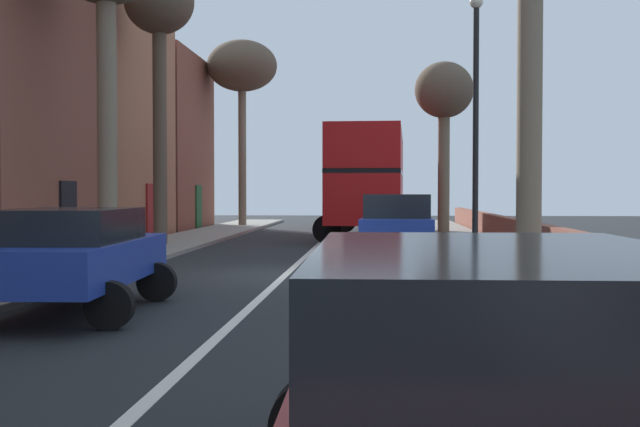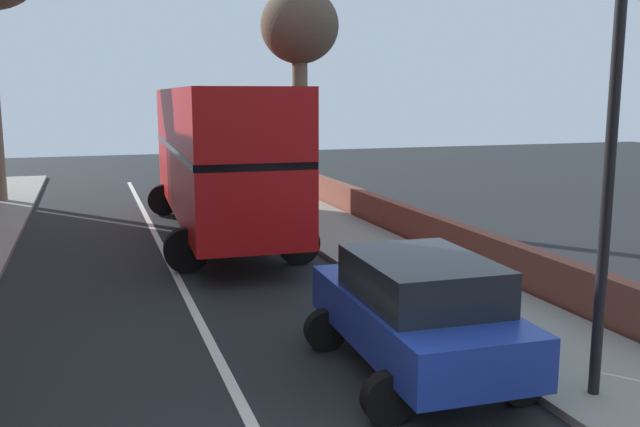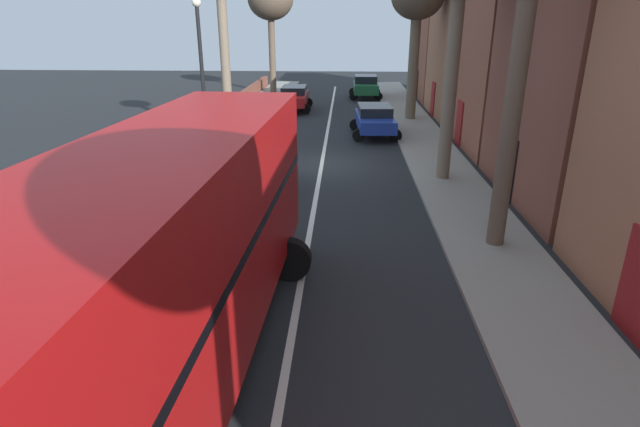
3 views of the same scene
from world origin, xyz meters
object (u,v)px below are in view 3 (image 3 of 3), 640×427
object	(u,v)px
double_decker_bus	(164,259)
parked_car_blue_left_0	(375,119)
lamppost_right	(202,75)
litter_bin_right	(240,111)
street_tree_left_0	(417,1)
parked_car_green_left_1	(365,85)
parked_car_red_right_2	(294,97)
street_tree_right_5	(270,1)
parked_car_blue_right_3	(248,161)

from	to	relation	value
double_decker_bus	parked_car_blue_left_0	size ratio (longest dim) A/B	2.57
lamppost_right	litter_bin_right	size ratio (longest dim) A/B	5.92
street_tree_left_0	litter_bin_right	size ratio (longest dim) A/B	7.72
parked_car_blue_left_0	parked_car_green_left_1	bearing A→B (deg)	-90.01
parked_car_blue_left_0	parked_car_red_right_2	world-z (taller)	parked_car_red_right_2
parked_car_red_right_2	street_tree_left_0	bearing A→B (deg)	156.26
street_tree_left_0	litter_bin_right	xyz separation A→B (m)	(10.21, 1.25, -6.04)
parked_car_green_left_1	litter_bin_right	xyz separation A→B (m)	(7.80, 10.56, -0.31)
parked_car_red_right_2	lamppost_right	bearing A→B (deg)	83.36
lamppost_right	litter_bin_right	world-z (taller)	lamppost_right
parked_car_green_left_1	street_tree_right_5	distance (m)	9.97
parked_car_red_right_2	lamppost_right	xyz separation A→B (m)	(1.80, 15.45, 2.89)
parked_car_red_right_2	lamppost_right	distance (m)	15.82
double_decker_bus	parked_car_green_left_1	world-z (taller)	double_decker_bus
parked_car_red_right_2	parked_car_blue_right_3	xyz separation A→B (m)	(-0.00, 16.93, 0.06)
parked_car_red_right_2	litter_bin_right	xyz separation A→B (m)	(2.80, 4.51, -0.26)
parked_car_blue_left_0	lamppost_right	world-z (taller)	lamppost_right
double_decker_bus	litter_bin_right	size ratio (longest dim) A/B	10.75
parked_car_blue_left_0	street_tree_right_5	xyz separation A→B (m)	(7.54, -16.02, 6.23)
double_decker_bus	parked_car_blue_left_0	bearing A→B (deg)	-102.00
litter_bin_right	lamppost_right	bearing A→B (deg)	95.22
street_tree_left_0	street_tree_right_5	world-z (taller)	street_tree_right_5
parked_car_blue_left_0	parked_car_green_left_1	xyz separation A→B (m)	(-0.00, -13.88, 0.06)
lamppost_right	parked_car_blue_right_3	bearing A→B (deg)	140.73
double_decker_bus	street_tree_right_5	size ratio (longest dim) A/B	1.31
street_tree_left_0	litter_bin_right	bearing A→B (deg)	7.01
parked_car_blue_right_3	lamppost_right	bearing A→B (deg)	-39.27
parked_car_blue_left_0	parked_car_red_right_2	distance (m)	9.29
double_decker_bus	parked_car_red_right_2	world-z (taller)	double_decker_bus
street_tree_left_0	litter_bin_right	world-z (taller)	street_tree_left_0
litter_bin_right	parked_car_blue_left_0	bearing A→B (deg)	156.92
parked_car_green_left_1	parked_car_blue_right_3	distance (m)	23.51
lamppost_right	litter_bin_right	xyz separation A→B (m)	(1.00, -10.94, -3.15)
parked_car_red_right_2	street_tree_right_5	distance (m)	10.59
litter_bin_right	parked_car_green_left_1	bearing A→B (deg)	-126.45
street_tree_left_0	street_tree_right_5	distance (m)	15.17
parked_car_red_right_2	street_tree_left_0	world-z (taller)	street_tree_left_0
parked_car_blue_left_0	lamppost_right	distance (m)	10.61
street_tree_right_5	litter_bin_right	distance (m)	14.26
double_decker_bus	parked_car_blue_left_0	distance (m)	20.24
lamppost_right	parked_car_red_right_2	bearing A→B (deg)	-96.64
parked_car_blue_right_3	street_tree_right_5	distance (m)	25.98
street_tree_left_0	street_tree_right_5	bearing A→B (deg)	-49.00
parked_car_green_left_1	street_tree_left_0	distance (m)	11.19
parked_car_red_right_2	litter_bin_right	distance (m)	5.32
litter_bin_right	street_tree_right_5	bearing A→B (deg)	-91.17
double_decker_bus	street_tree_right_5	bearing A→B (deg)	-84.67
street_tree_left_0	parked_car_blue_right_3	bearing A→B (deg)	61.55
street_tree_left_0	street_tree_right_5	xyz separation A→B (m)	(9.95, -11.44, 0.44)
parked_car_red_right_2	street_tree_right_5	world-z (taller)	street_tree_right_5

